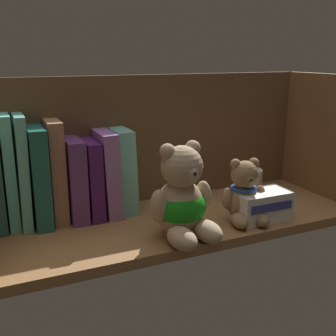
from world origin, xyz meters
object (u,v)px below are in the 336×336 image
book_7 (105,171)px  pillar_candle (250,186)px  teddy_bear_larger (182,200)px  book_8 (121,169)px  book_3 (38,174)px  book_6 (89,177)px  book_1 (9,171)px  book_4 (55,170)px  book_5 (73,177)px  book_2 (22,170)px  teddy_bear_smaller (244,195)px  small_product_box (262,206)px

book_7 → pillar_candle: (32.54, -8.18, -5.20)cm
teddy_bear_larger → book_8: bearing=107.2°
book_3 → book_8: book_3 is taller
book_6 → book_7: size_ratio=0.91×
book_1 → book_8: book_1 is taller
book_4 → book_6: (7.09, 0.00, -2.25)cm
book_5 → teddy_bear_larger: 25.04cm
book_4 → book_7: size_ratio=1.16×
book_7 → book_4: bearing=180.0°
book_2 → book_7: size_ratio=1.24×
book_7 → teddy_bear_smaller: 30.32cm
teddy_bear_larger → book_2: bearing=144.8°
teddy_bear_larger → teddy_bear_smaller: bearing=5.0°
book_1 → book_7: 19.51cm
book_2 → book_1: bearing=180.0°
book_2 → book_7: book_2 is taller
book_2 → small_product_box: book_2 is taller
book_7 → small_product_box: bearing=-33.1°
book_3 → teddy_bear_larger: bearing=-38.5°
book_2 → book_8: 20.89cm
book_8 → teddy_bear_larger: (5.80, -18.76, -1.96)cm
book_2 → teddy_bear_larger: bearing=-35.2°
book_8 → book_5: bearing=180.0°
book_2 → book_7: 17.14cm
book_8 → teddy_bear_larger: same height
teddy_bear_smaller → small_product_box: 4.64cm
book_7 → teddy_bear_larger: same height
book_2 → book_3: book_2 is taller
book_1 → pillar_candle: bearing=-8.9°
book_8 → pillar_candle: book_8 is taller
book_4 → book_7: book_4 is taller
book_5 → pillar_candle: book_5 is taller
book_5 → teddy_bear_larger: size_ratio=0.94×
book_5 → book_7: book_7 is taller
book_6 → pillar_candle: 37.15cm
book_2 → book_4: bearing=0.0°
book_4 → pillar_candle: (43.06, -8.18, -6.62)cm
book_4 → book_6: book_4 is taller
teddy_bear_smaller → teddy_bear_larger: bearing=-175.0°
book_7 → book_8: (3.77, 0.00, 0.03)cm
book_1 → book_7: size_ratio=1.25×
book_8 → small_product_box: size_ratio=1.55×
book_3 → book_8: (17.78, 0.00, -0.90)cm
teddy_bear_smaller → pillar_candle: size_ratio=1.70×
book_7 → teddy_bear_larger: size_ratio=1.00×
book_3 → book_6: bearing=0.0°
book_3 → book_2: bearing=180.0°
book_3 → pillar_candle: (46.56, -8.18, -6.14)cm
book_3 → teddy_bear_larger: book_3 is taller
book_1 → book_7: bearing=0.0°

